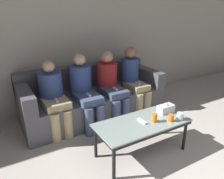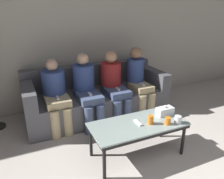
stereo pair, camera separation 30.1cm
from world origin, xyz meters
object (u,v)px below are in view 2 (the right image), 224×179
(cup_near_left, at_px, (178,120))
(game_remote, at_px, (138,123))
(coffee_table, at_px, (138,127))
(tissue_box, at_px, (165,111))
(seated_person_mid_left, at_px, (86,87))
(cup_near_right, at_px, (151,120))
(seated_person_right_end, at_px, (138,79))
(seated_person_mid_right, at_px, (114,83))
(couch, at_px, (96,97))
(seated_person_left_end, at_px, (55,93))
(cup_far_center, at_px, (168,121))

(cup_near_left, xyz_separation_m, game_remote, (-0.44, 0.19, -0.04))
(coffee_table, bearing_deg, game_remote, -93.58)
(tissue_box, relative_size, seated_person_mid_left, 0.20)
(cup_near_right, xyz_separation_m, seated_person_right_end, (0.51, 1.17, 0.10))
(game_remote, xyz_separation_m, seated_person_mid_right, (0.17, 1.09, 0.13))
(tissue_box, bearing_deg, seated_person_right_end, 78.56)
(game_remote, bearing_deg, couch, 92.77)
(coffee_table, xyz_separation_m, tissue_box, (0.43, 0.06, 0.10))
(couch, bearing_deg, seated_person_mid_right, -42.48)
(couch, bearing_deg, coffee_table, -87.23)
(cup_near_right, height_order, tissue_box, tissue_box)
(couch, relative_size, seated_person_mid_right, 2.11)
(game_remote, xyz_separation_m, seated_person_right_end, (0.64, 1.10, 0.14))
(couch, height_order, cup_near_right, couch)
(seated_person_left_end, distance_m, seated_person_mid_left, 0.47)
(cup_near_right, distance_m, seated_person_right_end, 1.28)
(tissue_box, xyz_separation_m, seated_person_mid_left, (-0.73, 1.03, 0.09))
(couch, distance_m, coffee_table, 1.32)
(coffee_table, height_order, seated_person_right_end, seated_person_right_end)
(cup_near_right, bearing_deg, game_remote, 151.54)
(game_remote, height_order, seated_person_mid_left, seated_person_mid_left)
(cup_near_right, bearing_deg, seated_person_mid_right, 87.89)
(cup_near_left, relative_size, cup_near_right, 0.86)
(couch, bearing_deg, cup_near_right, -82.04)
(seated_person_right_end, bearing_deg, cup_far_center, -104.75)
(coffee_table, distance_m, seated_person_mid_right, 1.12)
(couch, xyz_separation_m, seated_person_left_end, (-0.71, -0.21, 0.28))
(cup_far_center, distance_m, seated_person_right_end, 1.31)
(seated_person_mid_right, bearing_deg, cup_near_right, -92.11)
(seated_person_left_end, bearing_deg, coffee_table, -55.08)
(coffee_table, bearing_deg, couch, 92.77)
(coffee_table, xyz_separation_m, cup_near_right, (0.13, -0.07, 0.10))
(cup_near_left, bearing_deg, cup_far_center, 168.17)
(cup_near_right, bearing_deg, seated_person_right_end, 66.23)
(coffee_table, bearing_deg, seated_person_mid_right, 81.04)
(couch, xyz_separation_m, cup_near_left, (0.50, -1.50, 0.20))
(seated_person_left_end, distance_m, seated_person_right_end, 1.42)
(cup_near_left, xyz_separation_m, cup_near_right, (-0.31, 0.12, 0.01))
(couch, xyz_separation_m, seated_person_right_end, (0.71, -0.21, 0.30))
(cup_far_center, bearing_deg, couch, 104.34)
(seated_person_mid_right, height_order, seated_person_right_end, seated_person_right_end)
(cup_near_left, relative_size, game_remote, 0.62)
(coffee_table, xyz_separation_m, cup_near_left, (0.44, -0.19, 0.09))
(seated_person_mid_right, bearing_deg, seated_person_right_end, 0.51)
(cup_far_center, bearing_deg, game_remote, 152.77)
(seated_person_right_end, bearing_deg, seated_person_mid_left, -179.26)
(seated_person_left_end, height_order, seated_person_mid_right, seated_person_mid_right)
(tissue_box, relative_size, seated_person_right_end, 0.19)
(cup_far_center, bearing_deg, seated_person_left_end, 130.58)
(tissue_box, bearing_deg, seated_person_mid_left, 125.45)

